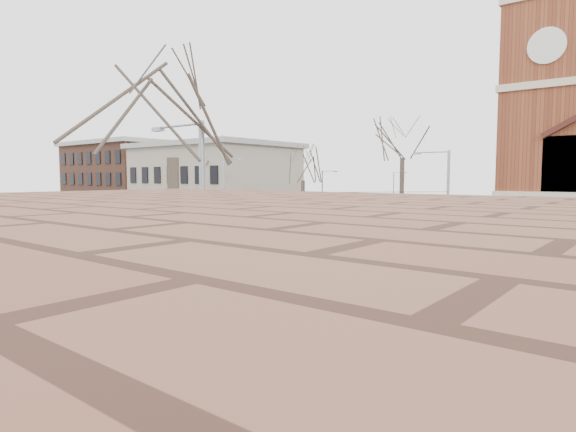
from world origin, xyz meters
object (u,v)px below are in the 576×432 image
Objects in this scene: signal_pole_ne at (445,209)px; tree_nw_near at (303,176)px; cargo_van at (189,296)px; tree_se at (172,141)px; streetlight_north_b at (394,195)px; signal_pole_se at (200,243)px; parked_car_a at (466,281)px; tree_nw_far at (219,161)px; signal_pole_nw at (225,200)px; tree_ne at (402,151)px; streetlight_north_a at (323,199)px.

signal_pole_ne is 0.88× the size of tree_nw_near.
tree_se is (7.62, -6.81, 7.27)m from cargo_van.
signal_pole_ne is 1.12× the size of streetlight_north_b.
signal_pole_se is 20.63m from parked_car_a.
signal_pole_ne is 14.90m from tree_nw_near.
tree_nw_far reaches higher than streetlight_north_b.
signal_pole_nw is 18.79m from tree_ne.
tree_nw_near is at bearing -62.30° from streetlight_north_a.
tree_se is at bearing -163.90° from parked_car_a.
parked_car_a is 30.85m from tree_nw_far.
tree_nw_far is 0.96× the size of tree_ne.
parked_car_a is (9.37, 14.97, -0.51)m from cargo_van.
streetlight_north_a is at bearing 143.10° from signal_pole_ne.
tree_nw_near is at bearing 119.85° from signal_pole_se.
streetlight_north_a is 31.67m from parked_car_a.
streetlight_north_a is at bearing -90.00° from streetlight_north_b.
signal_pole_nw reaches higher than parked_car_a.
tree_nw_near is at bearing 119.67° from tree_se.
tree_nw_near is 10.17m from tree_ne.
parked_car_a is at bearing -6.80° from signal_pole_nw.
signal_pole_ne and signal_pole_nw have the same top height.
signal_pole_nw is 0.78× the size of tree_se.
streetlight_north_b is at bearing 82.48° from tree_nw_far.
signal_pole_ne is 1.82× the size of cargo_van.
tree_nw_far reaches higher than streetlight_north_a.
signal_pole_se is at bearing -60.91° from streetlight_north_a.
signal_pole_nw is at bearing -35.72° from tree_nw_far.
signal_pole_ne and signal_pole_se have the same top height.
tree_nw_near reaches higher than streetlight_north_b.
cargo_van is 0.43× the size of tree_se.
signal_pole_nw is at bearing 133.54° from tree_se.
tree_ne is (18.10, 2.44, 4.45)m from signal_pole_nw.
cargo_van is at bearing -110.44° from signal_pole_ne.
cargo_van is (15.94, -17.99, -3.88)m from signal_pole_nw.
parked_car_a is at bearing -17.19° from tree_nw_near.
tree_se is at bearing -33.43° from cargo_van.
tree_nw_near is (7.46, -14.20, 2.92)m from streetlight_north_a.
tree_nw_far is at bearing 99.50° from parked_car_a.
signal_pole_se is 1.12× the size of streetlight_north_a.
parked_car_a is 23.19m from tree_se.
tree_se is (5.47, -27.24, -1.06)m from tree_ne.
tree_ne reaches higher than streetlight_north_a.
signal_pole_nw is at bearing 180.00° from signal_pole_ne.
signal_pole_ne is at bearing -58.95° from streetlight_north_b.
streetlight_north_a is at bearing 141.10° from tree_ne.
streetlight_north_a is 1.00× the size of streetlight_north_b.
signal_pole_ne is at bearing 0.00° from signal_pole_nw.
parked_car_a is at bearing -48.58° from signal_pole_ne.
tree_nw_near is at bearing 93.48° from parked_car_a.
tree_nw_far is at bearing 141.93° from cargo_van.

